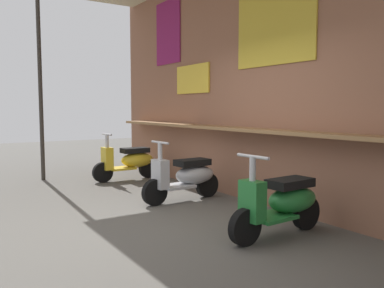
% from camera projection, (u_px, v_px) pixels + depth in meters
% --- Properties ---
extents(ground_plane, '(27.71, 27.71, 0.00)m').
position_uv_depth(ground_plane, '(156.00, 228.00, 4.88)').
color(ground_plane, '#56544F').
extents(market_stall_facade, '(9.90, 2.67, 3.99)m').
position_uv_depth(market_stall_facade, '(270.00, 55.00, 5.68)').
color(market_stall_facade, '#8C5B44').
rests_on(market_stall_facade, ground_plane).
extents(scooter_yellow, '(0.46, 1.40, 0.97)m').
position_uv_depth(scooter_yellow, '(130.00, 161.00, 8.13)').
color(scooter_yellow, gold).
rests_on(scooter_yellow, ground_plane).
extents(scooter_silver, '(0.48, 1.40, 0.97)m').
position_uv_depth(scooter_silver, '(186.00, 176.00, 6.30)').
color(scooter_silver, '#B2B5BA').
rests_on(scooter_silver, ground_plane).
extents(scooter_green, '(0.47, 1.40, 0.97)m').
position_uv_depth(scooter_green, '(283.00, 202.00, 4.55)').
color(scooter_green, '#237533').
rests_on(scooter_green, ground_plane).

